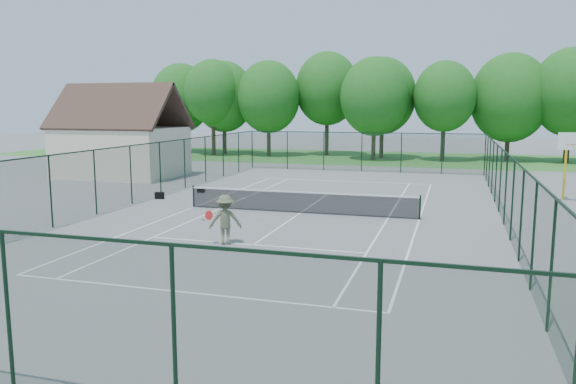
# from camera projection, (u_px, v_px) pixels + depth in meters

# --- Properties ---
(ground) EXTENTS (140.00, 140.00, 0.00)m
(ground) POSITION_uv_depth(u_px,v_px,m) (300.00, 213.00, 26.42)
(ground) COLOR slate
(ground) RESTS_ON ground
(grass_far) EXTENTS (80.00, 16.00, 0.01)m
(grass_far) POSITION_uv_depth(u_px,v_px,m) (381.00, 158.00, 54.85)
(grass_far) COLOR #3D8432
(grass_far) RESTS_ON ground
(court_lines) EXTENTS (11.05, 23.85, 0.01)m
(court_lines) POSITION_uv_depth(u_px,v_px,m) (300.00, 213.00, 26.42)
(court_lines) COLOR white
(court_lines) RESTS_ON ground
(tennis_net) EXTENTS (11.08, 0.08, 1.10)m
(tennis_net) POSITION_uv_depth(u_px,v_px,m) (300.00, 201.00, 26.33)
(tennis_net) COLOR black
(tennis_net) RESTS_ON ground
(fence_enclosure) EXTENTS (18.05, 36.05, 3.02)m
(fence_enclosure) POSITION_uv_depth(u_px,v_px,m) (300.00, 180.00, 26.18)
(fence_enclosure) COLOR #1B351F
(fence_enclosure) RESTS_ON ground
(utility_building) EXTENTS (8.60, 6.27, 6.63)m
(utility_building) POSITION_uv_depth(u_px,v_px,m) (121.00, 133.00, 39.93)
(utility_building) COLOR #F2E7C8
(utility_building) RESTS_ON ground
(tree_line_far) EXTENTS (39.40, 6.40, 9.70)m
(tree_line_far) POSITION_uv_depth(u_px,v_px,m) (383.00, 96.00, 53.95)
(tree_line_far) COLOR #443224
(tree_line_far) RESTS_ON ground
(basketball_goal) EXTENTS (1.20, 1.43, 3.65)m
(basketball_goal) POSITION_uv_depth(u_px,v_px,m) (568.00, 153.00, 29.38)
(basketball_goal) COLOR yellow
(basketball_goal) RESTS_ON ground
(sports_bag_a) EXTENTS (0.49, 0.34, 0.37)m
(sports_bag_a) POSITION_uv_depth(u_px,v_px,m) (159.00, 195.00, 30.50)
(sports_bag_a) COLOR black
(sports_bag_a) RESTS_ON ground
(sports_bag_b) EXTENTS (0.43, 0.30, 0.31)m
(sports_bag_b) POSITION_uv_depth(u_px,v_px,m) (201.00, 190.00, 32.74)
(sports_bag_b) COLOR black
(sports_bag_b) RESTS_ON ground
(tennis_player) EXTENTS (2.07, 1.08, 1.81)m
(tennis_player) POSITION_uv_depth(u_px,v_px,m) (225.00, 220.00, 20.32)
(tennis_player) COLOR #585E41
(tennis_player) RESTS_ON ground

